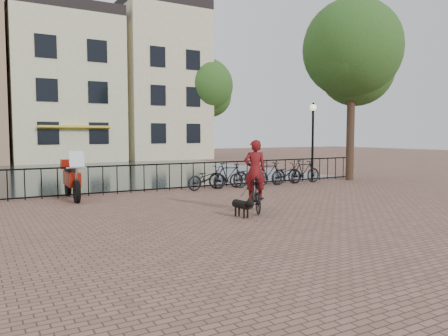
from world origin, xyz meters
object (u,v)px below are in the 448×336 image
lamp_post (313,128)px  cyclist (255,180)px  dog (242,207)px  motorcycle (72,174)px

lamp_post → cyclist: lamp_post is taller
dog → motorcycle: 6.25m
cyclist → dog: 1.06m
dog → motorcycle: size_ratio=0.35×
dog → cyclist: bearing=27.1°
dog → motorcycle: bearing=114.0°
lamp_post → motorcycle: 10.46m
lamp_post → dog: size_ratio=4.33×
lamp_post → dog: lamp_post is taller
cyclist → motorcycle: 6.24m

